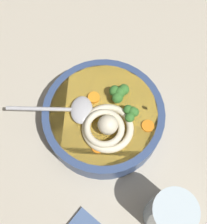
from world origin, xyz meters
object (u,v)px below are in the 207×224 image
(soup_bowl, at_px, (104,117))
(drinking_glass, at_px, (169,214))
(noodle_pile, at_px, (107,127))
(soup_spoon, at_px, (75,110))

(soup_bowl, bearing_deg, drinking_glass, 56.21)
(drinking_glass, bearing_deg, noodle_pile, -119.72)
(noodle_pile, bearing_deg, drinking_glass, 60.28)
(noodle_pile, distance_m, soup_spoon, 0.08)
(soup_spoon, relative_size, drinking_glass, 1.39)
(noodle_pile, relative_size, drinking_glass, 0.90)
(soup_bowl, distance_m, drinking_glass, 0.23)
(soup_spoon, bearing_deg, drinking_glass, 132.86)
(noodle_pile, bearing_deg, soup_bowl, -144.55)
(soup_spoon, bearing_deg, noodle_pile, 150.07)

